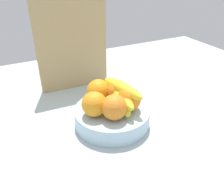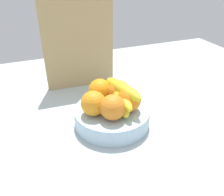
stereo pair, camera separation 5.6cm
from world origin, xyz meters
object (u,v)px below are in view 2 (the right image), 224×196
Objects in this scene: orange_front_right at (113,107)px; orange_back_right at (100,90)px; fruit_bowl at (112,116)px; orange_front_left at (93,103)px; orange_back_left at (119,92)px; banana_bunch at (122,96)px; orange_center at (129,100)px; cutting_board at (79,45)px.

orange_front_right is 1.00× the size of orange_back_right.
orange_back_right is (-1.77, 6.36, 6.70)cm from fruit_bowl.
orange_front_left is 1.00× the size of orange_back_right.
orange_front_left is 1.00× the size of orange_back_left.
orange_front_right is 0.43× the size of banana_bunch.
orange_back_left is at bearing 98.61° from orange_center.
fruit_bowl is at bearing -74.43° from orange_back_right.
orange_center is 1.00× the size of orange_back_left.
banana_bunch is (4.97, 4.73, 0.32)cm from orange_front_right.
orange_back_right is (-0.02, 11.28, 0.00)cm from orange_front_right.
banana_bunch is at bearing -96.52° from orange_back_left.
banana_bunch is at bearing -77.13° from cutting_board.
orange_front_right is 1.00× the size of orange_center.
orange_front_left is 6.23cm from orange_front_right.
orange_center is 34.81cm from cutting_board.
orange_front_left is at bearing -94.69° from cutting_board.
cutting_board is (-5.33, 30.63, 8.14)cm from banana_bunch.
orange_back_left is at bearing 56.58° from orange_front_right.
orange_center is at bearing -30.69° from fruit_bowl.
cutting_board is at bearing 90.80° from orange_back_right.
cutting_board reaches higher than orange_front_right.
orange_center is 0.43× the size of banana_bunch.
orange_front_right is 1.00× the size of orange_back_left.
orange_front_left is at bearing -158.69° from orange_back_left.
cutting_board is at bearing 93.97° from fruit_bowl.
orange_center is at bearing -62.79° from banana_bunch.
orange_back_left is 0.43× the size of banana_bunch.
orange_front_right and orange_back_left have the same top height.
cutting_board is at bearing 99.87° from banana_bunch.
orange_back_left is at bearing -30.41° from orange_back_right.
orange_front_right is 6.87cm from banana_bunch.
cutting_board reaches higher than banana_bunch.
orange_back_left is 0.22× the size of cutting_board.
cutting_board is (-2.11, 30.44, 15.17)cm from fruit_bowl.
orange_front_left and orange_front_right have the same top height.
banana_bunch is at bearing -3.25° from fruit_bowl.
orange_front_right is at bearing -160.23° from orange_center.
orange_front_left is at bearing -122.88° from orange_back_right.
cutting_board is (4.21, 31.11, 8.47)cm from orange_front_left.
fruit_bowl is at bearing -83.03° from cutting_board.
orange_front_left is at bearing 169.50° from orange_center.
orange_back_left is at bearing 41.67° from fruit_bowl.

